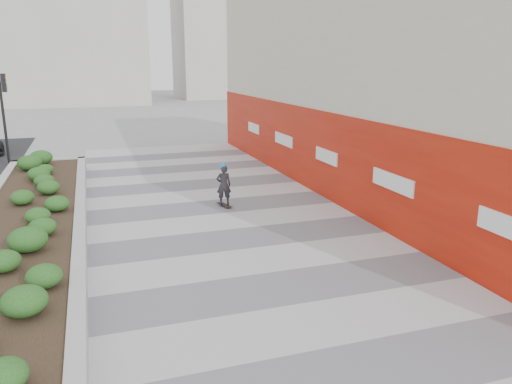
% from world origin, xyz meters
% --- Properties ---
extents(ground, '(160.00, 160.00, 0.00)m').
position_xyz_m(ground, '(0.00, 0.00, 0.00)').
color(ground, gray).
rests_on(ground, ground).
extents(walkway, '(8.00, 36.00, 0.01)m').
position_xyz_m(walkway, '(0.00, 3.00, 0.01)').
color(walkway, '#A8A8AD').
rests_on(walkway, ground).
extents(building, '(6.04, 24.08, 8.00)m').
position_xyz_m(building, '(6.98, 8.98, 3.98)').
color(building, beige).
rests_on(building, ground).
extents(planter, '(3.00, 18.00, 0.90)m').
position_xyz_m(planter, '(-5.50, 7.00, 0.42)').
color(planter, '#9E9EA0').
rests_on(planter, ground).
extents(traffic_signal_near, '(0.33, 0.28, 4.20)m').
position_xyz_m(traffic_signal_near, '(-7.23, 17.50, 2.76)').
color(traffic_signal_near, black).
rests_on(traffic_signal_near, ground).
extents(distant_bldg_north_l, '(16.00, 12.00, 20.00)m').
position_xyz_m(distant_bldg_north_l, '(-5.00, 55.00, 10.00)').
color(distant_bldg_north_l, '#ADAAA3').
rests_on(distant_bldg_north_l, ground).
extents(distant_bldg_north_r, '(14.00, 10.00, 24.00)m').
position_xyz_m(distant_bldg_north_r, '(15.00, 60.00, 12.00)').
color(distant_bldg_north_r, '#ADAAA3').
rests_on(distant_bldg_north_r, ground).
extents(manhole_cover, '(0.44, 0.44, 0.01)m').
position_xyz_m(manhole_cover, '(0.50, 3.00, 0.00)').
color(manhole_cover, '#595654').
rests_on(manhole_cover, ground).
extents(skateboarder, '(0.52, 0.75, 1.48)m').
position_xyz_m(skateboarder, '(0.32, 8.12, 0.75)').
color(skateboarder, beige).
rests_on(skateboarder, ground).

